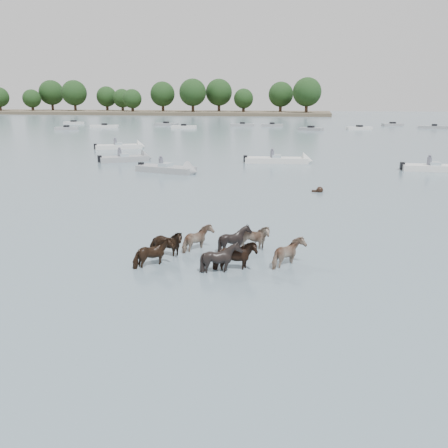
# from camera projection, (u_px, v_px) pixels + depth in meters

# --- Properties ---
(ground) EXTENTS (400.00, 400.00, 0.00)m
(ground) POSITION_uv_depth(u_px,v_px,m) (159.00, 260.00, 17.29)
(ground) COLOR #4B606C
(ground) RESTS_ON ground
(shoreline) EXTENTS (160.00, 30.00, 1.00)m
(shoreline) POSITION_uv_depth(u_px,v_px,m) (108.00, 112.00, 172.13)
(shoreline) COLOR #4C4233
(shoreline) RESTS_ON ground
(pony_herd) EXTENTS (6.01, 3.81, 1.28)m
(pony_herd) POSITION_uv_depth(u_px,v_px,m) (219.00, 250.00, 17.17)
(pony_herd) COLOR black
(pony_herd) RESTS_ON ground
(swimming_pony) EXTENTS (0.72, 0.44, 0.44)m
(swimming_pony) POSITION_uv_depth(u_px,v_px,m) (319.00, 190.00, 29.69)
(swimming_pony) COLOR black
(swimming_pony) RESTS_ON ground
(motorboat_a) EXTENTS (4.97, 4.06, 1.92)m
(motorboat_a) POSITION_uv_depth(u_px,v_px,m) (132.00, 158.00, 44.17)
(motorboat_a) COLOR gray
(motorboat_a) RESTS_ON ground
(motorboat_b) EXTENTS (5.50, 2.86, 1.92)m
(motorboat_b) POSITION_uv_depth(u_px,v_px,m) (174.00, 170.00, 37.24)
(motorboat_b) COLOR gray
(motorboat_b) RESTS_ON ground
(motorboat_c) EXTENTS (6.40, 2.27, 1.92)m
(motorboat_c) POSITION_uv_depth(u_px,v_px,m) (285.00, 160.00, 42.88)
(motorboat_c) COLOR silver
(motorboat_c) RESTS_ON ground
(motorboat_d) EXTENTS (5.61, 1.76, 1.92)m
(motorboat_d) POSITION_uv_depth(u_px,v_px,m) (444.00, 168.00, 38.12)
(motorboat_d) COLOR silver
(motorboat_d) RESTS_ON ground
(motorboat_f) EXTENTS (5.84, 3.95, 1.92)m
(motorboat_f) POSITION_uv_depth(u_px,v_px,m) (126.00, 147.00, 54.85)
(motorboat_f) COLOR silver
(motorboat_f) RESTS_ON ground
(distant_flotilla) EXTENTS (105.35, 26.85, 0.93)m
(distant_flotilla) POSITION_uv_depth(u_px,v_px,m) (295.00, 127.00, 90.86)
(distant_flotilla) COLOR silver
(distant_flotilla) RESTS_ON ground
(treeline) EXTENTS (152.84, 21.38, 12.29)m
(treeline) POSITION_uv_depth(u_px,v_px,m) (108.00, 94.00, 171.39)
(treeline) COLOR #382619
(treeline) RESTS_ON ground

